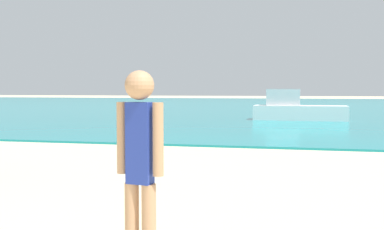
{
  "coord_description": "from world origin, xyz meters",
  "views": [
    {
      "loc": [
        1.49,
        0.17,
        1.51
      ],
      "look_at": [
        0.12,
        6.29,
        1.15
      ],
      "focal_mm": 42.23,
      "sensor_mm": 36.0,
      "label": 1
    }
  ],
  "objects": [
    {
      "name": "water",
      "position": [
        0.0,
        41.6,
        0.03
      ],
      "size": [
        160.0,
        60.0,
        0.06
      ],
      "primitive_type": "cube",
      "color": "teal",
      "rests_on": "ground"
    },
    {
      "name": "boat_near",
      "position": [
        1.64,
        21.84,
        0.56
      ],
      "size": [
        4.29,
        1.45,
        1.45
      ],
      "rotation": [
        0.0,
        0.0,
        -0.02
      ],
      "color": "white",
      "rests_on": "water"
    },
    {
      "name": "person_standing",
      "position": [
        0.39,
        3.33,
        0.94
      ],
      "size": [
        0.38,
        0.22,
        1.65
      ],
      "rotation": [
        0.0,
        0.0,
        2.99
      ],
      "color": "tan",
      "rests_on": "ground"
    }
  ]
}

